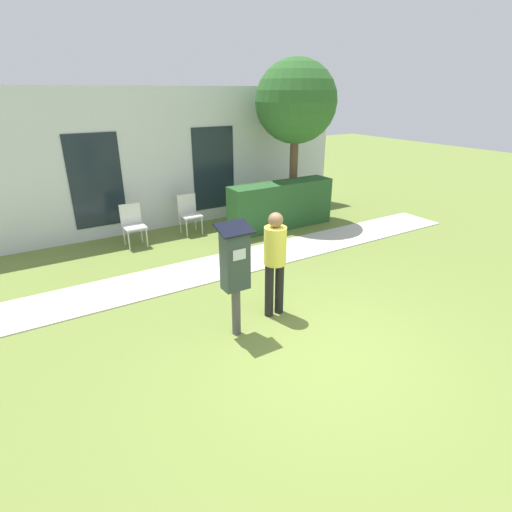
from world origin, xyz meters
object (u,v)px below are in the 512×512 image
object	(u,v)px
person_standing	(275,257)
outdoor_chair_left	(133,222)
parking_meter	(235,266)
outdoor_chair_middle	(189,211)

from	to	relation	value
person_standing	outdoor_chair_left	xyz separation A→B (m)	(-0.96, 3.96, -0.40)
parking_meter	outdoor_chair_left	bearing A→B (deg)	93.08
person_standing	outdoor_chair_middle	distance (m)	4.14
parking_meter	outdoor_chair_left	xyz separation A→B (m)	(-0.22, 4.13, -0.49)
outdoor_chair_left	outdoor_chair_middle	size ratio (longest dim) A/B	1.00
parking_meter	person_standing	size ratio (longest dim) A/B	1.01
outdoor_chair_left	outdoor_chair_middle	distance (m)	1.35
parking_meter	person_standing	world-z (taller)	parking_meter
outdoor_chair_left	person_standing	bearing A→B (deg)	-77.97
parking_meter	outdoor_chair_middle	distance (m)	4.44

